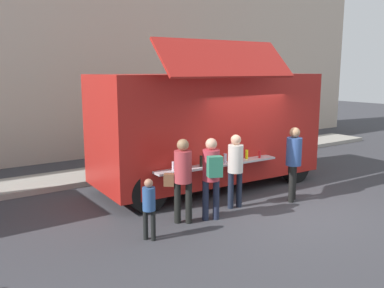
{
  "coord_description": "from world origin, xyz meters",
  "views": [
    {
      "loc": [
        -6.85,
        -6.18,
        3.1
      ],
      "look_at": [
        -1.12,
        2.03,
        1.3
      ],
      "focal_mm": 38.32,
      "sensor_mm": 36.0,
      "label": 1
    }
  ],
  "objects": [
    {
      "name": "child_near_queue",
      "position": [
        -3.39,
        0.15,
        0.7
      ],
      "size": [
        0.24,
        0.24,
        1.17
      ],
      "rotation": [
        0.0,
        0.0,
        0.64
      ],
      "color": "black",
      "rests_on": "ground"
    },
    {
      "name": "ground_plane",
      "position": [
        0.0,
        0.0,
        0.0
      ],
      "size": [
        60.0,
        60.0,
        0.0
      ],
      "primitive_type": "plane",
      "color": "#38383D"
    },
    {
      "name": "curb_strip",
      "position": [
        -4.32,
        5.03,
        0.07
      ],
      "size": [
        28.0,
        1.6,
        0.15
      ],
      "primitive_type": "cube",
      "color": "#9E998E",
      "rests_on": "ground"
    },
    {
      "name": "customer_rear_waiting",
      "position": [
        -2.41,
        0.53,
        1.04
      ],
      "size": [
        0.53,
        0.48,
        1.76
      ],
      "rotation": [
        0.0,
        0.0,
        0.91
      ],
      "color": "black",
      "rests_on": "ground"
    },
    {
      "name": "food_truck_main",
      "position": [
        -0.32,
        2.41,
        1.64
      ],
      "size": [
        6.11,
        3.31,
        3.78
      ],
      "rotation": [
        0.0,
        0.0,
        -0.04
      ],
      "color": "#B3201A",
      "rests_on": "ground"
    },
    {
      "name": "building_behind",
      "position": [
        -3.32,
        8.93,
        5.13
      ],
      "size": [
        32.0,
        2.4,
        10.27
      ],
      "primitive_type": "cube",
      "color": "beige",
      "rests_on": "ground"
    },
    {
      "name": "customer_mid_with_backpack",
      "position": [
        -1.83,
        0.3,
        1.07
      ],
      "size": [
        0.45,
        0.57,
        1.74
      ],
      "rotation": [
        0.0,
        0.0,
        1.19
      ],
      "color": "#1F253B",
      "rests_on": "ground"
    },
    {
      "name": "customer_front_ordering",
      "position": [
        -0.89,
        0.64,
        1.01
      ],
      "size": [
        0.35,
        0.34,
        1.69
      ],
      "rotation": [
        0.0,
        0.0,
        1.39
      ],
      "color": "#1D2435",
      "rests_on": "ground"
    },
    {
      "name": "trash_bin",
      "position": [
        3.41,
        4.73,
        0.49
      ],
      "size": [
        0.6,
        0.6,
        0.99
      ],
      "primitive_type": "cylinder",
      "color": "#2B5F38",
      "rests_on": "ground"
    },
    {
      "name": "customer_extra_browsing",
      "position": [
        0.57,
        0.23,
        1.07
      ],
      "size": [
        0.36,
        0.36,
        1.79
      ],
      "rotation": [
        0.0,
        0.0,
        2.13
      ],
      "color": "black",
      "rests_on": "ground"
    }
  ]
}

